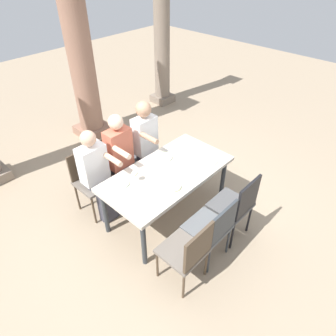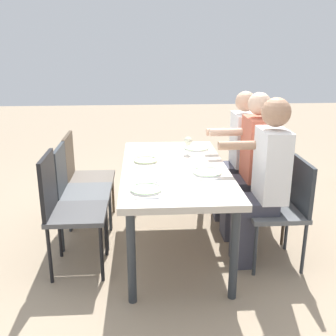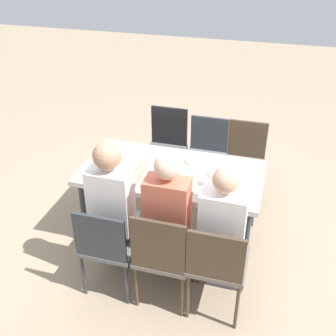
# 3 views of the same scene
# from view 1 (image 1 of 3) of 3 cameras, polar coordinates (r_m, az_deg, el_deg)

# --- Properties ---
(ground_plane) EXTENTS (16.00, 16.00, 0.00)m
(ground_plane) POSITION_cam_1_polar(r_m,az_deg,el_deg) (4.24, -0.09, -8.55)
(ground_plane) COLOR gray
(dining_table) EXTENTS (1.67, 0.86, 0.74)m
(dining_table) POSITION_cam_1_polar(r_m,az_deg,el_deg) (3.79, -0.10, -1.54)
(dining_table) COLOR beige
(dining_table) RESTS_ON ground
(chair_west_north) EXTENTS (0.44, 0.44, 0.89)m
(chair_west_north) POSITION_cam_1_polar(r_m,az_deg,el_deg) (4.12, -14.44, -1.66)
(chair_west_north) COLOR #6A6158
(chair_west_north) RESTS_ON ground
(chair_west_south) EXTENTS (0.44, 0.44, 0.88)m
(chair_west_south) POSITION_cam_1_polar(r_m,az_deg,el_deg) (3.21, 3.88, -15.34)
(chair_west_south) COLOR #6A6158
(chair_west_south) RESTS_ON ground
(chair_mid_north) EXTENTS (0.44, 0.44, 0.92)m
(chair_mid_north) POSITION_cam_1_polar(r_m,az_deg,el_deg) (4.31, -9.93, 0.86)
(chair_mid_north) COLOR #6A6158
(chair_mid_north) RESTS_ON ground
(chair_mid_south) EXTENTS (0.44, 0.44, 0.88)m
(chair_mid_south) POSITION_cam_1_polar(r_m,az_deg,el_deg) (3.42, 8.49, -10.98)
(chair_mid_south) COLOR #5B5E61
(chair_mid_south) RESTS_ON ground
(chair_east_north) EXTENTS (0.44, 0.44, 0.86)m
(chair_east_north) POSITION_cam_1_polar(r_m,az_deg,el_deg) (4.55, -5.33, 3.20)
(chair_east_north) COLOR #5B5E61
(chair_east_north) RESTS_ON ground
(chair_east_south) EXTENTS (0.44, 0.44, 0.94)m
(chair_east_south) POSITION_cam_1_polar(r_m,az_deg,el_deg) (3.69, 12.89, -6.63)
(chair_east_south) COLOR #4F4F50
(chair_east_south) RESTS_ON ground
(diner_woman_green) EXTENTS (0.35, 0.50, 1.35)m
(diner_woman_green) POSITION_cam_1_polar(r_m,az_deg,el_deg) (4.30, -3.82, 4.67)
(diner_woman_green) COLOR #3F3F4C
(diner_woman_green) RESTS_ON ground
(diner_man_white) EXTENTS (0.35, 0.49, 1.33)m
(diner_man_white) POSITION_cam_1_polar(r_m,az_deg,el_deg) (4.08, -8.58, 1.83)
(diner_man_white) COLOR #3F3F4C
(diner_man_white) RESTS_ON ground
(diner_guest_third) EXTENTS (0.35, 0.49, 1.28)m
(diner_guest_third) POSITION_cam_1_polar(r_m,az_deg,el_deg) (3.90, -13.13, -1.15)
(diner_guest_third) COLOR #3F3F4C
(diner_guest_third) RESTS_ON ground
(stone_column_centre) EXTENTS (0.56, 0.56, 3.00)m
(stone_column_centre) POSITION_cam_1_polar(r_m,az_deg,el_deg) (5.53, -16.21, 19.63)
(stone_column_centre) COLOR #936B56
(stone_column_centre) RESTS_ON ground
(stone_column_far) EXTENTS (0.42, 0.42, 3.05)m
(stone_column_far) POSITION_cam_1_polar(r_m,az_deg,el_deg) (6.69, -1.18, 24.19)
(stone_column_far) COLOR gray
(stone_column_far) RESTS_ON ground
(plate_0) EXTENTS (0.24, 0.24, 0.02)m
(plate_0) POSITION_cam_1_polar(r_m,az_deg,el_deg) (3.61, -9.14, -2.86)
(plate_0) COLOR white
(plate_0) RESTS_ON dining_table
(wine_glass_0) EXTENTS (0.07, 0.07, 0.16)m
(wine_glass_0) POSITION_cam_1_polar(r_m,az_deg,el_deg) (3.55, -6.27, -1.03)
(wine_glass_0) COLOR white
(wine_glass_0) RESTS_ON dining_table
(fork_0) EXTENTS (0.03, 0.17, 0.01)m
(fork_0) POSITION_cam_1_polar(r_m,az_deg,el_deg) (3.55, -11.00, -4.06)
(fork_0) COLOR silver
(fork_0) RESTS_ON dining_table
(spoon_0) EXTENTS (0.02, 0.17, 0.01)m
(spoon_0) POSITION_cam_1_polar(r_m,az_deg,el_deg) (3.68, -7.34, -1.83)
(spoon_0) COLOR silver
(spoon_0) RESTS_ON dining_table
(plate_1) EXTENTS (0.21, 0.21, 0.02)m
(plate_1) POSITION_cam_1_polar(r_m,az_deg,el_deg) (3.52, 0.82, -3.48)
(plate_1) COLOR silver
(plate_1) RESTS_ON dining_table
(fork_1) EXTENTS (0.03, 0.17, 0.01)m
(fork_1) POSITION_cam_1_polar(r_m,az_deg,el_deg) (3.44, -0.88, -4.76)
(fork_1) COLOR silver
(fork_1) RESTS_ON dining_table
(spoon_1) EXTENTS (0.04, 0.17, 0.01)m
(spoon_1) POSITION_cam_1_polar(r_m,az_deg,el_deg) (3.61, 2.43, -2.41)
(spoon_1) COLOR silver
(spoon_1) RESTS_ON dining_table
(plate_2) EXTENTS (0.23, 0.23, 0.02)m
(plate_2) POSITION_cam_1_polar(r_m,az_deg,el_deg) (3.98, -0.80, 2.09)
(plate_2) COLOR white
(plate_2) RESTS_ON dining_table
(fork_2) EXTENTS (0.02, 0.17, 0.01)m
(fork_2) POSITION_cam_1_polar(r_m,az_deg,el_deg) (3.90, -2.33, 1.08)
(fork_2) COLOR silver
(fork_2) RESTS_ON dining_table
(spoon_2) EXTENTS (0.02, 0.17, 0.01)m
(spoon_2) POSITION_cam_1_polar(r_m,az_deg,el_deg) (4.07, 0.66, 2.92)
(spoon_2) COLOR silver
(spoon_2) RESTS_ON dining_table
(plate_3) EXTENTS (0.23, 0.23, 0.02)m
(plate_3) POSITION_cam_1_polar(r_m,az_deg,el_deg) (3.95, 7.75, 1.38)
(plate_3) COLOR white
(plate_3) RESTS_ON dining_table
(fork_3) EXTENTS (0.03, 0.17, 0.01)m
(fork_3) POSITION_cam_1_polar(r_m,az_deg,el_deg) (3.85, 6.40, 0.35)
(fork_3) COLOR silver
(fork_3) RESTS_ON dining_table
(spoon_3) EXTENTS (0.02, 0.17, 0.01)m
(spoon_3) POSITION_cam_1_polar(r_m,az_deg,el_deg) (4.06, 9.01, 2.22)
(spoon_3) COLOR silver
(spoon_3) RESTS_ON dining_table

